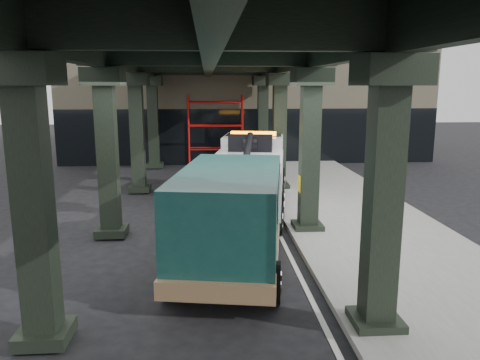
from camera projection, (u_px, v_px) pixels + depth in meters
name	position (u px, v px, depth m)	size (l,w,h in m)	color
ground	(227.00, 257.00, 12.48)	(90.00, 90.00, 0.00)	black
sidewalk	(367.00, 229.00, 14.73)	(5.00, 40.00, 0.15)	gray
lane_stripe	(279.00, 233.00, 14.55)	(0.12, 38.00, 0.01)	silver
viaduct	(209.00, 51.00, 13.32)	(7.40, 32.00, 6.40)	black
building	(244.00, 93.00, 31.38)	(22.00, 10.00, 8.00)	#C6B793
scaffolding	(216.00, 129.00, 26.38)	(3.08, 0.88, 4.00)	red
tow_truck	(250.00, 171.00, 17.36)	(3.69, 8.84, 2.82)	black
towed_van	(232.00, 214.00, 11.65)	(3.40, 6.59, 2.55)	#113F3B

